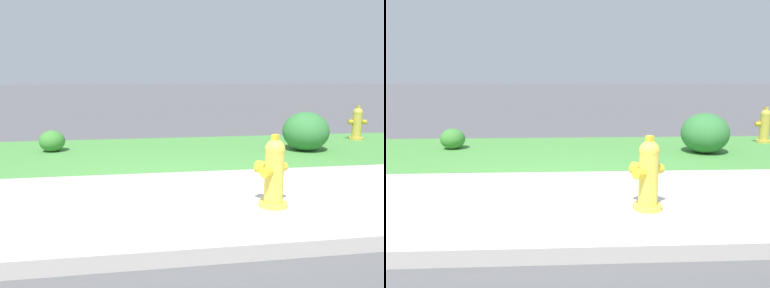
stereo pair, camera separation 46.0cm
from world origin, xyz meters
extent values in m
plane|color=#515154|center=(0.00, 0.00, 0.00)|extent=(120.00, 120.00, 0.00)
cube|color=#BCB7AD|center=(0.00, 0.00, 0.01)|extent=(18.00, 2.24, 0.01)
cube|color=#47893D|center=(0.00, 2.52, 0.00)|extent=(18.00, 2.79, 0.01)
cube|color=#BCB7AD|center=(0.00, -1.20, 0.06)|extent=(18.00, 0.16, 0.12)
cylinder|color=yellow|center=(0.88, -0.28, 0.03)|extent=(0.27, 0.27, 0.05)
cylinder|color=yellow|center=(0.88, -0.28, 0.30)|extent=(0.18, 0.18, 0.51)
sphere|color=yellow|center=(0.88, -0.28, 0.56)|extent=(0.19, 0.19, 0.19)
cube|color=yellow|center=(0.88, -0.28, 0.67)|extent=(0.08, 0.08, 0.06)
cylinder|color=yellow|center=(0.77, -0.36, 0.37)|extent=(0.13, 0.13, 0.09)
cylinder|color=yellow|center=(0.98, -0.20, 0.37)|extent=(0.13, 0.13, 0.09)
cylinder|color=yellow|center=(0.79, -0.17, 0.37)|extent=(0.16, 0.15, 0.12)
cylinder|color=gold|center=(3.89, 3.17, 0.03)|extent=(0.27, 0.27, 0.05)
cylinder|color=gold|center=(3.89, 3.17, 0.29)|extent=(0.17, 0.17, 0.48)
sphere|color=gold|center=(3.89, 3.17, 0.53)|extent=(0.18, 0.18, 0.18)
cube|color=#B29323|center=(3.89, 3.17, 0.64)|extent=(0.06, 0.06, 0.06)
cylinder|color=#B29323|center=(3.76, 3.19, 0.35)|extent=(0.10, 0.10, 0.09)
cylinder|color=#B29323|center=(4.02, 3.15, 0.35)|extent=(0.10, 0.10, 0.09)
cylinder|color=#B29323|center=(3.91, 3.31, 0.35)|extent=(0.13, 0.11, 0.12)
ellipsoid|color=#3D7F33|center=(-1.75, 2.83, 0.18)|extent=(0.41, 0.41, 0.35)
ellipsoid|color=#337538|center=(2.41, 2.29, 0.32)|extent=(0.76, 0.76, 0.64)
camera|label=1|loc=(-0.39, -3.51, 1.22)|focal=35.00mm
camera|label=2|loc=(0.06, -3.55, 1.22)|focal=35.00mm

